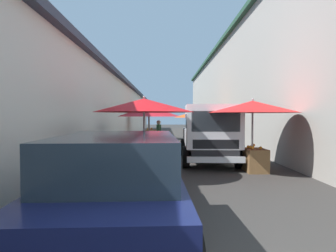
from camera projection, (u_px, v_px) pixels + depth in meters
ground at (178, 149)px, 15.09m from camera, size 90.00×90.00×0.00m
building_left_whitewash at (62, 110)px, 17.20m from camera, size 49.80×7.50×4.12m
building_right_concrete at (291, 86)px, 17.29m from camera, size 49.80×7.50×7.10m
fruit_stall_far_right at (195, 117)px, 19.59m from camera, size 2.89×2.89×2.14m
fruit_stall_mid_lane at (149, 116)px, 12.42m from camera, size 2.69×2.69×2.25m
fruit_stall_near_right at (149, 115)px, 21.23m from camera, size 2.80×2.80×2.31m
fruit_stall_far_left at (253, 113)px, 8.78m from camera, size 2.75×2.75×2.26m
fruit_stall_near_left at (144, 114)px, 7.85m from camera, size 2.76×2.76×2.27m
hatchback_car at (119, 185)px, 4.02m from camera, size 3.97×2.04×1.45m
delivery_truck at (210, 135)px, 10.15m from camera, size 4.98×2.10×2.08m
vendor_by_crates at (159, 134)px, 13.71m from camera, size 0.62×0.24×1.52m
parked_scooter at (213, 140)px, 15.12m from camera, size 1.69×0.40×1.14m
plastic_stool at (231, 145)px, 14.00m from camera, size 0.30×0.30×0.43m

